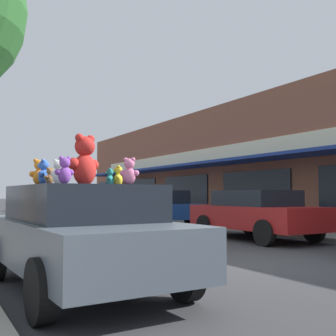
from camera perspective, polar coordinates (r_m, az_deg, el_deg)
name	(u,v)px	position (r m, az deg, el deg)	size (l,w,h in m)	color
ground_plane	(239,264)	(8.58, 9.64, -12.72)	(260.00, 260.00, 0.00)	#333335
storefront_row	(317,168)	(26.12, 19.53, 0.01)	(16.32, 34.39, 5.84)	brown
plush_art_car	(81,233)	(6.28, -11.73, -8.67)	(2.15, 4.36, 1.50)	#4C5660
teddy_bear_giant	(84,161)	(6.35, -11.25, 0.94)	(0.58, 0.43, 0.77)	red
teddy_bear_white	(58,172)	(5.59, -14.63, -0.57)	(0.21, 0.23, 0.33)	white
teddy_bear_blue	(43,172)	(5.86, -16.51, -0.59)	(0.20, 0.26, 0.34)	blue
teddy_bear_orange	(39,172)	(6.15, -17.03, -0.58)	(0.28, 0.18, 0.37)	orange
teddy_bear_teal	(110,177)	(6.59, -7.90, -1.27)	(0.16, 0.22, 0.28)	teal
teddy_bear_yellow	(118,176)	(6.65, -6.77, -1.10)	(0.18, 0.25, 0.33)	yellow
teddy_bear_pink	(129,171)	(5.38, -5.27, -0.46)	(0.25, 0.22, 0.35)	pink
teddy_bear_purple	(65,171)	(5.21, -13.82, -0.33)	(0.25, 0.16, 0.33)	purple
teddy_bear_black	(62,175)	(6.04, -14.22, -0.91)	(0.17, 0.23, 0.30)	black
teddy_bear_brown	(50,176)	(5.73, -15.74, -1.09)	(0.17, 0.14, 0.23)	olive
parked_car_far_center	(256,213)	(13.13, 11.82, -5.99)	(2.07, 4.47, 1.49)	maroon
parked_car_far_right	(157,206)	(18.46, -1.56, -5.21)	(2.01, 4.26, 1.53)	#1E4793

